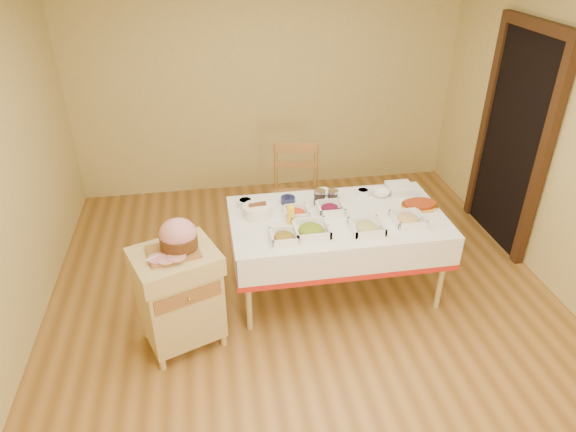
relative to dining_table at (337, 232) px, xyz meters
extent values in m
plane|color=olive|center=(-0.30, -0.30, -0.60)|extent=(5.00, 5.00, 0.00)
plane|color=#D2BD71|center=(-0.30, 2.20, 0.70)|extent=(4.50, 0.00, 4.50)
cube|color=black|center=(1.91, 0.60, 0.45)|extent=(0.06, 0.90, 2.10)
cube|color=#3B2213|center=(1.89, 0.10, 0.45)|extent=(0.08, 0.10, 2.10)
cube|color=#3B2213|center=(1.89, 1.10, 0.45)|extent=(0.08, 0.10, 2.10)
cube|color=#3B2213|center=(1.89, 0.60, 1.55)|extent=(0.08, 1.10, 0.10)
cube|color=tan|center=(0.00, 0.00, 0.13)|extent=(1.80, 1.00, 0.04)
cylinder|color=tan|center=(-0.82, -0.42, -0.24)|extent=(0.05, 0.05, 0.71)
cylinder|color=tan|center=(-0.82, 0.42, -0.24)|extent=(0.05, 0.05, 0.71)
cylinder|color=tan|center=(0.82, -0.42, -0.24)|extent=(0.05, 0.05, 0.71)
cylinder|color=tan|center=(0.82, 0.42, -0.24)|extent=(0.05, 0.05, 0.71)
cube|color=white|center=(0.00, 0.00, 0.16)|extent=(1.82, 1.02, 0.01)
cube|color=tan|center=(-1.35, -0.47, -0.20)|extent=(0.69, 0.63, 0.60)
cube|color=tan|center=(-1.35, -0.47, 0.18)|extent=(0.74, 0.68, 0.15)
cube|color=olive|center=(-1.35, -0.71, 0.00)|extent=(0.47, 0.19, 0.12)
sphere|color=gold|center=(-1.35, -0.72, 0.00)|extent=(0.03, 0.03, 0.03)
cylinder|color=tan|center=(-1.60, -0.67, -0.55)|extent=(0.05, 0.05, 0.10)
cylinder|color=tan|center=(-1.60, -0.27, -0.55)|extent=(0.05, 0.05, 0.10)
cylinder|color=tan|center=(-1.10, -0.67, -0.55)|extent=(0.05, 0.05, 0.10)
cylinder|color=tan|center=(-1.10, -0.27, -0.55)|extent=(0.05, 0.05, 0.10)
cube|color=olive|center=(-0.22, 0.78, -0.08)|extent=(0.54, 0.53, 0.03)
cylinder|color=olive|center=(-0.45, 0.63, -0.35)|extent=(0.04, 0.04, 0.50)
cylinder|color=olive|center=(-0.38, 1.02, -0.35)|extent=(0.04, 0.04, 0.50)
cylinder|color=olive|center=(-0.06, 0.55, -0.35)|extent=(0.04, 0.04, 0.50)
cylinder|color=olive|center=(0.02, 0.94, -0.35)|extent=(0.04, 0.04, 0.50)
cylinder|color=olive|center=(-0.38, 1.02, 0.17)|extent=(0.04, 0.04, 0.53)
cylinder|color=olive|center=(0.02, 0.94, 0.17)|extent=(0.04, 0.04, 0.53)
cube|color=olive|center=(-0.18, 0.98, 0.39)|extent=(0.42, 0.11, 0.10)
cube|color=olive|center=(-1.35, -0.47, 0.27)|extent=(0.36, 0.29, 0.02)
ellipsoid|color=#D58A8F|center=(-1.31, -0.44, 0.39)|extent=(0.27, 0.24, 0.23)
cylinder|color=#4F2C12|center=(-1.31, -0.44, 0.33)|extent=(0.27, 0.27, 0.09)
cube|color=silver|center=(-1.40, -0.62, 0.28)|extent=(0.23, 0.10, 0.00)
cylinder|color=silver|center=(-1.42, -0.52, 0.29)|extent=(0.26, 0.08, 0.01)
cube|color=white|center=(-0.51, -0.29, 0.17)|extent=(0.21, 0.21, 0.01)
ellipsoid|color=red|center=(-0.51, -0.29, 0.19)|extent=(0.16, 0.16, 0.06)
cylinder|color=silver|center=(-0.46, -0.31, 0.19)|extent=(0.13, 0.01, 0.09)
cube|color=white|center=(-0.28, -0.24, 0.17)|extent=(0.28, 0.28, 0.02)
ellipsoid|color=#AA9615|center=(-0.28, -0.24, 0.20)|extent=(0.21, 0.21, 0.07)
cylinder|color=silver|center=(-0.22, -0.27, 0.20)|extent=(0.15, 0.01, 0.11)
cube|color=white|center=(0.17, -0.28, 0.17)|extent=(0.25, 0.25, 0.01)
ellipsoid|color=tan|center=(0.17, -0.28, 0.19)|extent=(0.19, 0.19, 0.07)
cylinder|color=silver|center=(0.23, -0.30, 0.20)|extent=(0.14, 0.01, 0.10)
cube|color=white|center=(0.55, -0.20, 0.17)|extent=(0.25, 0.25, 0.01)
ellipsoid|color=tan|center=(0.55, -0.20, 0.19)|extent=(0.19, 0.19, 0.07)
cylinder|color=silver|center=(0.61, -0.22, 0.19)|extent=(0.13, 0.01, 0.09)
cube|color=white|center=(-0.35, 0.06, 0.17)|extent=(0.20, 0.20, 0.01)
ellipsoid|color=red|center=(-0.35, 0.06, 0.19)|extent=(0.16, 0.16, 0.05)
cylinder|color=silver|center=(-0.30, 0.04, 0.19)|extent=(0.13, 0.01, 0.10)
cube|color=white|center=(-0.05, 0.08, 0.17)|extent=(0.22, 0.22, 0.02)
ellipsoid|color=#560A29|center=(-0.05, 0.08, 0.19)|extent=(0.17, 0.17, 0.06)
cylinder|color=silver|center=(0.00, 0.06, 0.20)|extent=(0.15, 0.01, 0.11)
cylinder|color=white|center=(-0.76, 0.31, 0.19)|extent=(0.13, 0.13, 0.06)
cylinder|color=black|center=(-0.76, 0.31, 0.21)|extent=(0.11, 0.11, 0.02)
cylinder|color=navy|center=(-0.38, 0.30, 0.19)|extent=(0.13, 0.13, 0.05)
cylinder|color=#560A29|center=(-0.38, 0.30, 0.21)|extent=(0.10, 0.10, 0.02)
cylinder|color=white|center=(0.32, 0.32, 0.19)|extent=(0.11, 0.11, 0.06)
cylinder|color=red|center=(0.32, 0.32, 0.21)|extent=(0.09, 0.09, 0.02)
imported|color=white|center=(-0.03, 0.41, 0.18)|extent=(0.18, 0.18, 0.04)
imported|color=white|center=(0.48, 0.30, 0.19)|extent=(0.22, 0.22, 0.05)
cylinder|color=silver|center=(-0.11, 0.23, 0.22)|extent=(0.10, 0.10, 0.12)
cylinder|color=silver|center=(-0.11, 0.23, 0.29)|extent=(0.11, 0.11, 0.01)
cylinder|color=black|center=(-0.11, 0.23, 0.21)|extent=(0.08, 0.08, 0.09)
cylinder|color=silver|center=(0.01, 0.23, 0.22)|extent=(0.09, 0.09, 0.11)
cylinder|color=silver|center=(0.01, 0.23, 0.28)|extent=(0.10, 0.10, 0.01)
cylinder|color=black|center=(0.01, 0.23, 0.20)|extent=(0.08, 0.08, 0.08)
cylinder|color=yellow|center=(-0.41, -0.04, 0.24)|extent=(0.06, 0.06, 0.15)
cone|color=yellow|center=(-0.41, -0.04, 0.33)|extent=(0.04, 0.04, 0.04)
cylinder|color=white|center=(-0.67, 0.13, 0.21)|extent=(0.25, 0.25, 0.09)
cube|color=white|center=(0.68, 0.34, 0.17)|extent=(0.23, 0.23, 0.01)
cube|color=white|center=(0.68, 0.34, 0.18)|extent=(0.23, 0.23, 0.01)
cube|color=white|center=(0.68, 0.34, 0.20)|extent=(0.23, 0.23, 0.01)
cube|color=white|center=(0.68, 0.34, 0.21)|extent=(0.23, 0.23, 0.01)
cube|color=white|center=(0.68, 0.34, 0.22)|extent=(0.23, 0.23, 0.01)
ellipsoid|color=gold|center=(0.75, 0.03, 0.18)|extent=(0.33, 0.24, 0.03)
ellipsoid|color=#A23811|center=(0.75, 0.03, 0.19)|extent=(0.28, 0.20, 0.03)
camera|label=1|loc=(-1.05, -3.64, 2.36)|focal=32.00mm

